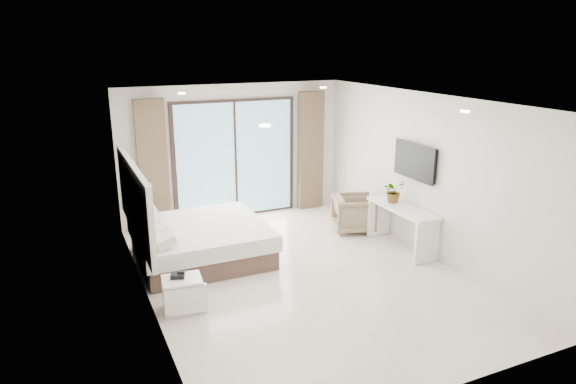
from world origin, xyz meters
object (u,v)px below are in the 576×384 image
armchair (354,212)px  bed (200,242)px  console_desk (402,218)px  nightstand (183,295)px

armchair → bed: bearing=111.3°
bed → armchair: bearing=1.7°
console_desk → armchair: size_ratio=1.99×
nightstand → armchair: armchair is taller
armchair → console_desk: bearing=-146.1°
bed → console_desk: console_desk is taller
nightstand → armchair: (3.69, 1.67, 0.14)m
bed → console_desk: bearing=-17.0°
bed → nightstand: 1.72m
bed → console_desk: 3.47m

